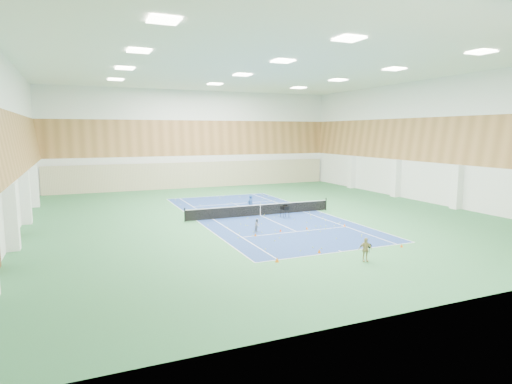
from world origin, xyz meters
TOP-DOWN VIEW (x-y plane):
  - ground at (0.00, 0.00)m, footprint 40.00×40.00m
  - room_shell at (0.00, 0.00)m, footprint 36.00×40.00m
  - wood_cladding at (0.00, 0.00)m, footprint 36.00×40.00m
  - ceiling_light_grid at (0.00, 0.00)m, footprint 21.40×25.40m
  - court_surface at (0.00, 0.00)m, footprint 10.97×23.77m
  - tennis_balls_scatter at (0.00, 0.00)m, footprint 10.57×22.77m
  - tennis_net at (0.00, 0.00)m, footprint 12.80×0.10m
  - back_curtain at (0.00, 19.75)m, footprint 35.40×0.16m
  - door_left_b at (-17.92, 0.00)m, footprint 0.08×1.80m
  - coach at (-0.65, 0.60)m, footprint 0.73×0.62m
  - child_court at (-2.58, -5.39)m, footprint 0.60×0.57m
  - child_apron at (0.09, -13.94)m, footprint 0.83×0.52m
  - ball_cart at (1.48, -1.59)m, footprint 0.65×0.65m
  - cone_svc_a at (-3.16, -6.43)m, footprint 0.19×0.19m
  - cone_svc_b at (-1.04, -5.93)m, footprint 0.19×0.19m
  - cone_svc_c at (1.04, -6.00)m, footprint 0.18×0.18m
  - cone_svc_d at (4.04, -6.31)m, footprint 0.20×0.20m
  - cone_base_a at (-4.33, -12.18)m, footprint 0.23×0.23m
  - cone_base_b at (-1.33, -11.59)m, footprint 0.21×0.21m
  - cone_base_c at (1.88, -11.52)m, footprint 0.20×0.20m
  - cone_base_d at (3.95, -12.43)m, footprint 0.18×0.18m

SIDE VIEW (x-z plane):
  - ground at x=0.00m, z-range 0.00..0.00m
  - court_surface at x=0.00m, z-range 0.00..0.01m
  - tennis_balls_scatter at x=0.00m, z-range 0.01..0.08m
  - cone_base_d at x=3.95m, z-range 0.00..0.20m
  - cone_svc_c at x=1.04m, z-range 0.00..0.20m
  - cone_svc_a at x=-3.16m, z-range 0.00..0.20m
  - cone_svc_b at x=-1.04m, z-range 0.00..0.20m
  - cone_svc_d at x=4.04m, z-range 0.00..0.22m
  - cone_base_c at x=1.88m, z-range 0.00..0.22m
  - cone_base_b at x=-1.33m, z-range 0.00..0.23m
  - cone_base_a at x=-4.33m, z-range 0.00..0.25m
  - child_court at x=-2.58m, z-range 0.00..0.97m
  - ball_cart at x=1.48m, z-range 0.00..1.00m
  - tennis_net at x=0.00m, z-range 0.00..1.10m
  - child_apron at x=0.09m, z-range 0.00..1.32m
  - coach at x=-0.65m, z-range 0.00..1.70m
  - door_left_b at x=-17.92m, z-range 0.00..2.20m
  - back_curtain at x=0.00m, z-range 0.00..3.20m
  - room_shell at x=0.00m, z-range 0.00..12.00m
  - wood_cladding at x=0.00m, z-range 4.00..12.00m
  - ceiling_light_grid at x=0.00m, z-range 11.89..11.95m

